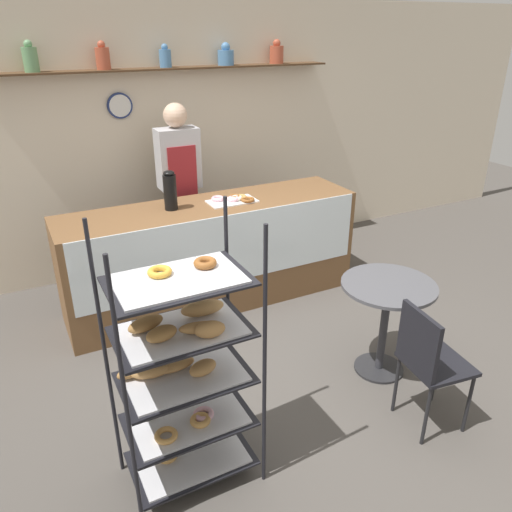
{
  "coord_description": "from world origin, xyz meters",
  "views": [
    {
      "loc": [
        -1.58,
        -2.59,
        2.43
      ],
      "look_at": [
        0.0,
        0.48,
        0.84
      ],
      "focal_mm": 35.0,
      "sensor_mm": 36.0,
      "label": 1
    }
  ],
  "objects_px": {
    "cafe_table": "(386,306)",
    "person_worker": "(180,187)",
    "pastry_rack": "(182,370)",
    "cafe_chair": "(428,357)",
    "coffee_carafe": "(170,191)",
    "donut_tray_counter": "(234,199)"
  },
  "relations": [
    {
      "from": "cafe_table",
      "to": "person_worker",
      "type": "bearing_deg",
      "value": 110.18
    },
    {
      "from": "pastry_rack",
      "to": "cafe_table",
      "type": "relative_size",
      "value": 2.14
    },
    {
      "from": "pastry_rack",
      "to": "cafe_table",
      "type": "xyz_separation_m",
      "value": [
        1.66,
        0.27,
        -0.19
      ]
    },
    {
      "from": "cafe_table",
      "to": "coffee_carafe",
      "type": "relative_size",
      "value": 2.19
    },
    {
      "from": "cafe_chair",
      "to": "donut_tray_counter",
      "type": "height_order",
      "value": "donut_tray_counter"
    },
    {
      "from": "cafe_chair",
      "to": "cafe_table",
      "type": "bearing_deg",
      "value": -8.09
    },
    {
      "from": "cafe_table",
      "to": "donut_tray_counter",
      "type": "relative_size",
      "value": 1.72
    },
    {
      "from": "person_worker",
      "to": "donut_tray_counter",
      "type": "bearing_deg",
      "value": -64.32
    },
    {
      "from": "donut_tray_counter",
      "to": "cafe_chair",
      "type": "bearing_deg",
      "value": -80.92
    },
    {
      "from": "person_worker",
      "to": "cafe_table",
      "type": "distance_m",
      "value": 2.35
    },
    {
      "from": "cafe_table",
      "to": "donut_tray_counter",
      "type": "height_order",
      "value": "donut_tray_counter"
    },
    {
      "from": "person_worker",
      "to": "donut_tray_counter",
      "type": "relative_size",
      "value": 4.11
    },
    {
      "from": "pastry_rack",
      "to": "cafe_table",
      "type": "bearing_deg",
      "value": 9.19
    },
    {
      "from": "cafe_chair",
      "to": "coffee_carafe",
      "type": "xyz_separation_m",
      "value": [
        -0.91,
        2.18,
        0.61
      ]
    },
    {
      "from": "cafe_chair",
      "to": "coffee_carafe",
      "type": "bearing_deg",
      "value": 30.09
    },
    {
      "from": "pastry_rack",
      "to": "person_worker",
      "type": "bearing_deg",
      "value": 70.56
    },
    {
      "from": "person_worker",
      "to": "coffee_carafe",
      "type": "relative_size",
      "value": 5.22
    },
    {
      "from": "cafe_table",
      "to": "cafe_chair",
      "type": "xyz_separation_m",
      "value": [
        -0.16,
        -0.58,
        -0.02
      ]
    },
    {
      "from": "donut_tray_counter",
      "to": "coffee_carafe",
      "type": "bearing_deg",
      "value": 174.4
    },
    {
      "from": "coffee_carafe",
      "to": "donut_tray_counter",
      "type": "bearing_deg",
      "value": -5.6
    },
    {
      "from": "cafe_table",
      "to": "cafe_chair",
      "type": "distance_m",
      "value": 0.6
    },
    {
      "from": "coffee_carafe",
      "to": "person_worker",
      "type": "bearing_deg",
      "value": 63.81
    }
  ]
}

